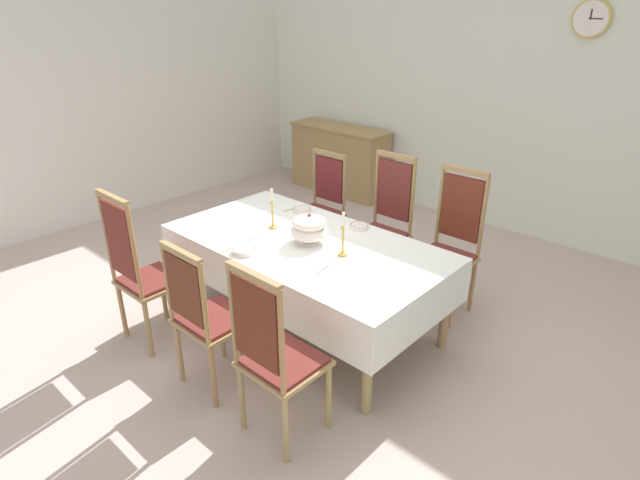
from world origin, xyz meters
name	(u,v)px	position (x,y,z in m)	size (l,w,h in m)	color
ground	(307,325)	(0.00, 0.00, -0.02)	(6.84, 5.94, 0.04)	#C3A9A1
back_wall	(498,72)	(0.00, 3.01, 1.73)	(6.84, 0.08, 3.47)	silver
left_wall	(78,70)	(-3.46, 0.00, 1.73)	(0.08, 5.94, 3.47)	silver
dining_table	(306,250)	(0.00, 0.00, 0.67)	(2.16, 1.14, 0.74)	#A07447
tablecloth	(306,251)	(0.00, 0.00, 0.66)	(2.18, 1.16, 0.34)	white
chair_south_a	(141,270)	(-0.74, -0.99, 0.62)	(0.44, 0.42, 1.23)	#9B834E
chair_north_a	(321,206)	(-0.74, 0.97, 0.57)	(0.44, 0.42, 1.09)	#A77244
chair_south_b	(206,314)	(0.04, -0.98, 0.57)	(0.44, 0.42, 1.08)	#9E8550
chair_north_b	(385,222)	(0.04, 0.98, 0.61)	(0.44, 0.42, 1.22)	#A0724B
chair_south_c	(275,354)	(0.70, -0.98, 0.59)	(0.44, 0.42, 1.16)	#A68450
chair_north_c	(450,243)	(0.70, 0.98, 0.61)	(0.44, 0.42, 1.22)	#A27351
soup_tureen	(309,229)	(0.04, 0.00, 0.86)	(0.29, 0.29, 0.23)	white
candlestick_west	(272,213)	(-0.37, 0.00, 0.88)	(0.07, 0.07, 0.33)	gold
candlestick_east	(343,239)	(0.37, 0.00, 0.88)	(0.07, 0.07, 0.33)	gold
bowl_near_left	(302,210)	(-0.44, 0.41, 0.77)	(0.16, 0.16, 0.04)	white
bowl_near_right	(244,250)	(-0.19, -0.46, 0.77)	(0.18, 0.18, 0.04)	white
bowl_far_left	(359,226)	(0.15, 0.46, 0.77)	(0.15, 0.15, 0.03)	white
spoon_primary	(296,208)	(-0.55, 0.44, 0.75)	(0.04, 0.18, 0.01)	gold
spoon_secondary	(236,246)	(-0.30, -0.43, 0.75)	(0.03, 0.18, 0.01)	gold
sideboard	(339,160)	(-1.96, 2.69, 0.45)	(1.44, 0.48, 0.90)	#9E7B4D
mounted_clock	(591,19)	(0.85, 2.94, 2.27)	(0.34, 0.06, 0.34)	#D1B251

